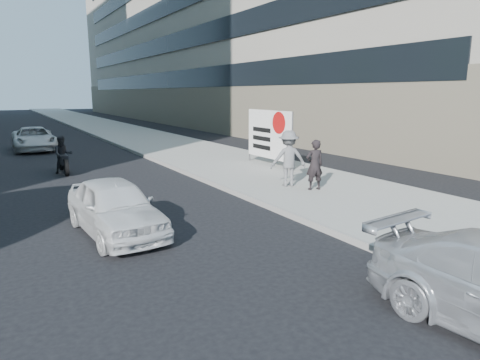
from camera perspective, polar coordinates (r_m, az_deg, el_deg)
ground at (r=9.02m, az=3.20°, el=-8.02°), size 160.00×160.00×0.00m
near_sidewalk at (r=28.61m, az=-12.23°, el=5.39°), size 5.00×120.00×0.15m
near_building at (r=45.25m, az=-1.04°, el=20.43°), size 14.00×70.00×20.00m
jogger at (r=13.38m, az=6.48°, el=2.87°), size 1.28×1.02×1.73m
pedestrian_woman at (r=12.97m, az=9.91°, el=2.00°), size 0.62×0.47×1.51m
protest_banner at (r=17.04m, az=3.89°, el=6.08°), size 0.08×3.06×2.20m
white_sedan_near at (r=9.65m, az=-16.34°, el=-3.43°), size 1.67×3.63×1.20m
white_sedan_far at (r=25.42m, az=-25.78°, el=4.98°), size 2.10×4.46×1.23m
motorcycle at (r=17.60m, az=-22.51°, el=2.89°), size 0.70×2.04×1.42m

